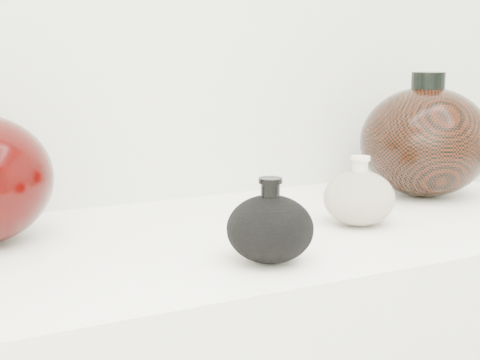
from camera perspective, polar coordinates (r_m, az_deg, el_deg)
name	(u,v)px	position (r m, az deg, el deg)	size (l,w,h in m)	color
black_gourd_vase	(270,228)	(0.84, 2.58, -4.13)	(0.12, 0.12, 0.11)	black
cream_gourd_vase	(359,197)	(1.04, 10.13, -1.47)	(0.13, 0.13, 0.11)	beige
right_round_pot	(425,141)	(1.27, 15.51, 3.21)	(0.31, 0.31, 0.23)	black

